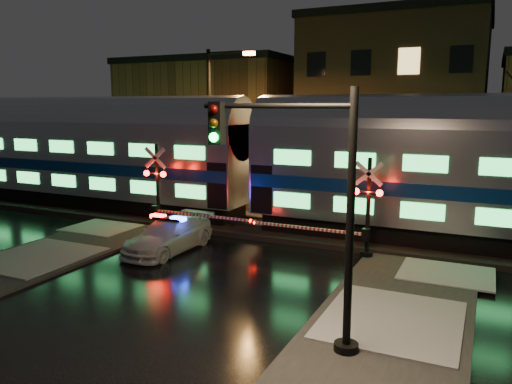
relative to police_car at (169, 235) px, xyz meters
The scene contains 11 objects.
ground 2.80m from the police_car, ahead, with size 120.00×120.00×0.00m, color black.
ballast 5.66m from the police_car, 61.11° to the left, with size 90.00×4.20×0.24m, color black.
sidewalk_right 11.05m from the police_car, 33.32° to the right, with size 4.00×20.00×0.12m, color #2D2D2D.
building_left 24.53m from the police_car, 115.10° to the left, with size 14.00×10.00×9.00m, color brown.
building_mid 23.49m from the police_car, 78.11° to the left, with size 12.00×11.00×11.50m, color brown.
train 5.80m from the police_car, 74.49° to the left, with size 51.00×3.12×5.92m.
police_car is the anchor object (origin of this frame).
crossing_signal_right 7.36m from the police_car, 17.83° to the left, with size 5.40×0.64×3.83m.
crossing_signal_left 3.05m from the police_car, 128.97° to the left, with size 5.67×0.65×4.01m.
traffic_light 9.60m from the police_car, 34.62° to the right, with size 3.95×0.71×6.11m.
streetlight 10.41m from the police_car, 108.59° to the left, with size 2.93×0.31×8.78m.
Camera 1 is at (8.51, -15.74, 5.72)m, focal length 35.00 mm.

